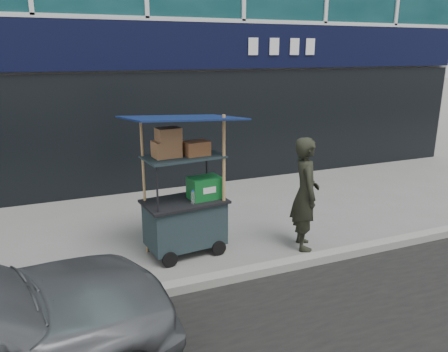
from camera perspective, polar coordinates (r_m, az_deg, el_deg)
name	(u,v)px	position (r m, az deg, el deg)	size (l,w,h in m)	color
ground	(226,273)	(5.86, 0.32, -12.58)	(80.00, 80.00, 0.00)	slate
curb	(233,276)	(5.67, 1.12, -12.93)	(80.00, 0.18, 0.12)	gray
vendor_cart	(186,205)	(6.17, -5.03, -3.83)	(1.61, 1.22, 2.03)	#19282A
vendor_man	(305,194)	(6.39, 10.58, -2.29)	(0.60, 0.40, 1.65)	black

